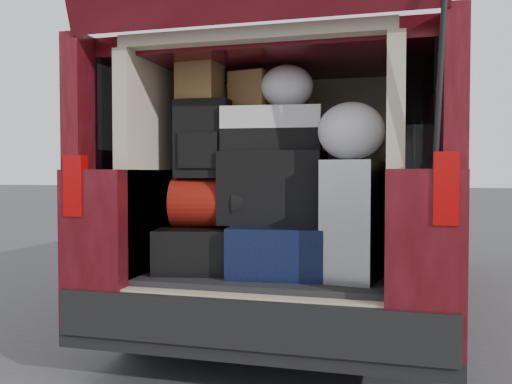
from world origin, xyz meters
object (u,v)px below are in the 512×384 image
Objects in this scene: silver_roller at (354,220)px; red_duffel at (210,203)px; black_hardshell at (201,247)px; navy_hardshell at (280,248)px; twotone_duffel at (272,130)px; black_soft_case at (273,188)px; backpack at (204,139)px.

silver_roller is 1.44× the size of red_duffel.
red_duffel is at bearing -38.96° from black_hardshell.
navy_hardshell is at bearing 176.77° from silver_roller.
twotone_duffel is (-0.44, 0.10, 0.47)m from silver_roller.
black_hardshell is 1.08× the size of black_soft_case.
twotone_duffel is (0.41, 0.00, 0.65)m from black_hardshell.
navy_hardshell is 1.13× the size of twotone_duffel.
red_duffel is 0.36m from black_soft_case.
silver_roller is at bearing -19.03° from twotone_duffel.
red_duffel is at bearing -179.40° from twotone_duffel.
black_hardshell is at bearing 144.49° from red_duffel.
silver_roller is (0.40, -0.08, 0.17)m from navy_hardshell.
backpack is at bearing -174.75° from silver_roller.
backpack reaches higher than black_hardshell.
twotone_duffel reaches higher than black_hardshell.
backpack is at bearing -173.81° from black_soft_case.
black_soft_case is 1.04× the size of twotone_duffel.
navy_hardshell is 1.42× the size of red_duffel.
twotone_duffel is at bearing -0.61° from red_duffel.
backpack is (-0.38, -0.04, 0.27)m from black_soft_case.
silver_roller is 0.92m from backpack.
black_soft_case reaches higher than red_duffel.
twotone_duffel reaches higher than red_duffel.
black_hardshell is 1.39× the size of backpack.
red_duffel is 0.76× the size of black_soft_case.
twotone_duffel is (-0.01, 0.01, 0.31)m from black_soft_case.
twotone_duffel is (0.37, 0.05, 0.05)m from backpack.
black_hardshell is at bearing 174.43° from twotone_duffel.
twotone_duffel is (-0.05, 0.02, 0.64)m from navy_hardshell.
silver_roller is at bearing -12.25° from black_soft_case.
backpack is (-0.03, -0.01, 0.35)m from red_duffel.
backpack reaches higher than twotone_duffel.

